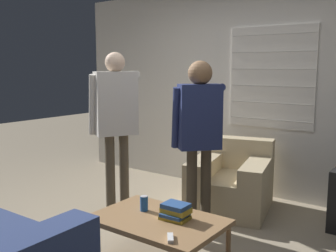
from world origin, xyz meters
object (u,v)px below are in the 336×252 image
Objects in this scene: person_right_standing at (199,125)px; spare_remote at (170,238)px; armchair_beige at (232,182)px; coffee_table at (158,222)px; person_left_standing at (116,113)px; book_stack at (175,211)px; soda_can at (144,203)px.

person_right_standing is 12.71× the size of spare_remote.
armchair_beige is 8.48× the size of spare_remote.
armchair_beige is 0.67× the size of person_right_standing.
spare_remote is (0.30, -0.25, 0.05)m from coffee_table.
person_left_standing is at bearing 149.24° from coffee_table.
armchair_beige is 1.81m from spare_remote.
armchair_beige is 0.63× the size of person_left_standing.
armchair_beige is 1.46m from book_stack.
person_right_standing is at bearing 83.18° from soda_can.
armchair_beige is at bearing 66.18° from spare_remote.
armchair_beige is 4.75× the size of book_stack.
person_left_standing is 13.56× the size of soda_can.
person_left_standing is (-1.01, 0.60, 0.74)m from coffee_table.
spare_remote is at bearing -60.19° from book_stack.
book_stack is at bearing 82.13° from spare_remote.
coffee_table is 7.96× the size of spare_remote.
soda_can is at bearing 161.75° from coffee_table.
book_stack is (1.14, -0.54, -0.64)m from person_left_standing.
person_left_standing is at bearing 146.68° from soda_can.
spare_remote is at bearing -32.38° from soda_can.
coffee_table is 1.03m from person_right_standing.
person_left_standing is (-0.89, -0.90, 0.79)m from armchair_beige.
coffee_table is 0.63× the size of person_right_standing.
person_right_standing is 0.94m from book_stack.
person_right_standing is at bearing 74.27° from spare_remote.
person_right_standing is (0.91, 0.17, -0.06)m from person_left_standing.
spare_remote is at bearing 89.81° from armchair_beige.
person_left_standing is 13.42× the size of spare_remote.
spare_remote is at bearing -115.57° from person_right_standing.
book_stack is (0.25, -1.43, 0.15)m from armchair_beige.
person_left_standing is 7.52× the size of book_stack.
person_left_standing reaches higher than spare_remote.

